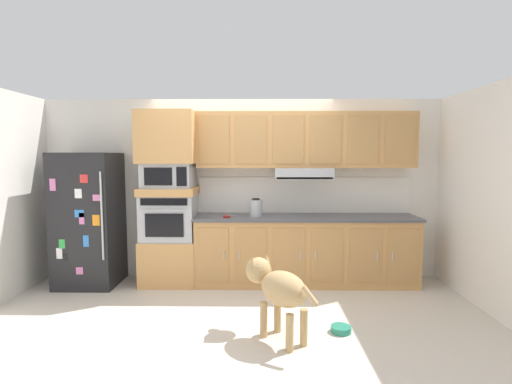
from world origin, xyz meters
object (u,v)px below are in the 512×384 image
(built_in_oven, at_px, (170,217))
(refrigerator, at_px, (89,219))
(dog, at_px, (277,287))
(screwdriver, at_px, (227,216))
(dog_food_bowl, at_px, (341,329))
(microwave, at_px, (169,175))
(electric_kettle, at_px, (256,208))

(built_in_oven, bearing_deg, refrigerator, -176.35)
(refrigerator, height_order, dog, refrigerator)
(screwdriver, bearing_deg, built_in_oven, 169.53)
(refrigerator, xyz_separation_m, built_in_oven, (1.06, 0.07, 0.02))
(refrigerator, relative_size, dog_food_bowl, 8.80)
(screwdriver, relative_size, dog, 0.20)
(refrigerator, xyz_separation_m, dog, (2.44, -1.53, -0.39))
(microwave, relative_size, screwdriver, 3.90)
(refrigerator, relative_size, electric_kettle, 7.33)
(electric_kettle, bearing_deg, built_in_oven, 177.67)
(microwave, height_order, screwdriver, microwave)
(screwdriver, bearing_deg, microwave, 169.53)
(microwave, height_order, dog, microwave)
(microwave, distance_m, electric_kettle, 1.24)
(microwave, bearing_deg, refrigerator, -176.35)
(refrigerator, distance_m, built_in_oven, 1.07)
(screwdriver, xyz_separation_m, electric_kettle, (0.37, 0.10, 0.10))
(dog_food_bowl, bearing_deg, built_in_oven, 143.68)
(dog, bearing_deg, screwdriver, -16.93)
(screwdriver, bearing_deg, dog, -67.82)
(microwave, bearing_deg, dog_food_bowl, -36.32)
(electric_kettle, height_order, dog, electric_kettle)
(built_in_oven, xyz_separation_m, screwdriver, (0.79, -0.15, 0.03))
(built_in_oven, xyz_separation_m, electric_kettle, (1.16, -0.05, 0.13))
(built_in_oven, relative_size, screwdriver, 4.23)
(dog_food_bowl, bearing_deg, dog, -169.47)
(refrigerator, bearing_deg, microwave, 3.65)
(refrigerator, distance_m, dog_food_bowl, 3.49)
(refrigerator, relative_size, screwdriver, 10.65)
(refrigerator, relative_size, built_in_oven, 2.51)
(built_in_oven, distance_m, microwave, 0.56)
(refrigerator, xyz_separation_m, electric_kettle, (2.23, 0.02, 0.15))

